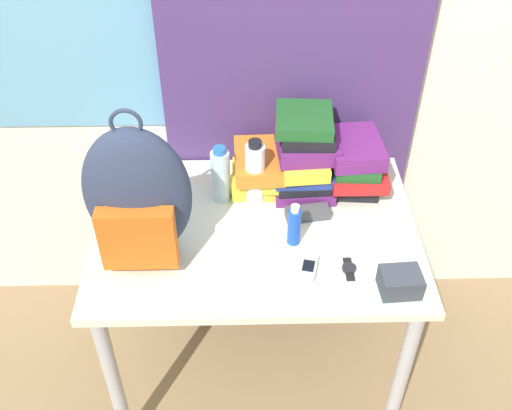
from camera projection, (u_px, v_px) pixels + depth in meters
wall_back at (252, 33)px, 2.05m from camera, size 6.00×0.06×2.50m
curtain_blue at (294, 39)px, 2.01m from camera, size 0.92×0.04×2.50m
desk at (256, 249)px, 2.08m from camera, size 1.09×0.77×0.77m
backpack at (138, 198)px, 1.78m from camera, size 0.32×0.20×0.53m
book_stack_left at (258, 168)px, 2.14m from camera, size 0.19×0.27×0.14m
book_stack_center at (304, 153)px, 2.10m from camera, size 0.23×0.29×0.29m
book_stack_right at (355, 162)px, 2.13m from camera, size 0.21×0.29×0.19m
water_bottle at (221, 175)px, 2.06m from camera, size 0.07×0.07×0.22m
sports_bottle at (254, 173)px, 2.04m from camera, size 0.07×0.07×0.25m
sunscreen_bottle at (294, 226)px, 1.91m from camera, size 0.04×0.04×0.16m
cell_phone at (308, 268)px, 1.86m from camera, size 0.07×0.12×0.02m
sunglasses_case at (308, 213)px, 2.04m from camera, size 0.16×0.08×0.04m
camera_pouch at (400, 282)px, 1.78m from camera, size 0.12×0.10×0.07m
wristwatch at (349, 269)px, 1.87m from camera, size 0.04×0.10×0.01m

